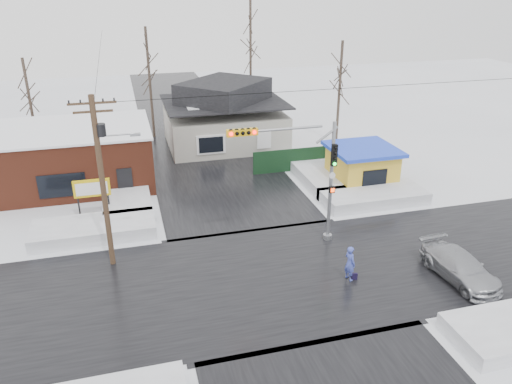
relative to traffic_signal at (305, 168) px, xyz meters
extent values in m
plane|color=white|center=(-2.43, -2.97, -4.54)|extent=(120.00, 120.00, 0.00)
cube|color=black|center=(-2.43, -2.97, -4.53)|extent=(10.00, 120.00, 0.02)
cube|color=black|center=(-2.43, -2.97, -4.53)|extent=(120.00, 10.00, 0.02)
cube|color=white|center=(-11.43, 4.03, -4.14)|extent=(7.00, 3.00, 0.80)
cube|color=white|center=(6.57, 4.03, -4.14)|extent=(7.00, 3.00, 0.80)
cube|color=white|center=(-9.43, 9.03, -4.14)|extent=(3.00, 8.00, 0.80)
cube|color=white|center=(4.57, 9.03, -4.14)|extent=(3.00, 8.00, 0.80)
cylinder|color=gray|center=(1.57, 0.03, -1.04)|extent=(0.20, 0.20, 7.00)
cylinder|color=gray|center=(1.57, 0.03, -4.39)|extent=(0.50, 0.50, 0.30)
cylinder|color=gray|center=(-1.43, 0.03, 2.26)|extent=(4.60, 0.14, 0.14)
cube|color=gold|center=(-3.43, 0.03, 2.26)|extent=(1.60, 0.28, 0.35)
sphere|color=#FF0C0C|center=(-4.03, -0.13, 2.26)|extent=(0.20, 0.20, 0.20)
sphere|color=#FF0C0C|center=(-2.83, -0.13, 2.26)|extent=(0.20, 0.20, 0.20)
cube|color=black|center=(1.57, -0.17, 0.66)|extent=(0.30, 0.22, 1.20)
sphere|color=#0CE533|center=(1.57, -0.31, 0.21)|extent=(0.18, 0.18, 0.18)
cube|color=black|center=(1.57, -0.17, -1.34)|extent=(0.30, 0.20, 0.35)
cylinder|color=#382619|center=(-10.43, 0.53, -0.04)|extent=(0.28, 0.28, 9.00)
cube|color=#382619|center=(-10.43, 0.53, 4.06)|extent=(2.20, 0.10, 0.10)
cube|color=#382619|center=(-10.43, 0.53, 3.66)|extent=(1.80, 0.10, 0.10)
cylinder|color=black|center=(-10.18, 0.53, 2.76)|extent=(0.44, 0.44, 0.60)
cylinder|color=gray|center=(-9.53, 0.53, 2.46)|extent=(1.80, 0.08, 0.08)
cube|color=gray|center=(-8.63, 0.53, 2.41)|extent=(0.50, 0.22, 0.12)
cube|color=maroon|center=(-13.43, 13.03, -2.54)|extent=(12.00, 8.00, 4.00)
cube|color=white|center=(-13.43, 13.03, -0.49)|extent=(12.20, 8.20, 0.15)
cube|color=black|center=(-13.43, 9.01, -3.14)|extent=(3.00, 0.08, 1.60)
cube|color=black|center=(-9.43, 9.01, -3.44)|extent=(1.00, 0.08, 2.20)
cylinder|color=black|center=(-12.33, 6.53, -3.64)|extent=(0.10, 0.10, 1.80)
cylinder|color=black|center=(-10.53, 6.53, -3.64)|extent=(0.10, 0.10, 1.80)
cube|color=gold|center=(-11.43, 6.53, -2.54)|extent=(2.20, 0.18, 1.10)
cube|color=white|center=(-11.43, 6.42, -2.54)|extent=(1.90, 0.02, 0.80)
cube|color=#AFAC9E|center=(-0.43, 19.03, -3.04)|extent=(10.00, 8.00, 3.00)
cube|color=black|center=(-0.43, 19.03, -0.64)|extent=(10.40, 8.40, 0.12)
pyramid|color=black|center=(-0.43, 19.03, 0.32)|extent=(9.00, 7.00, 1.80)
cube|color=maroon|center=(2.77, 20.03, 0.36)|extent=(0.70, 0.70, 1.40)
cube|color=white|center=(-2.43, 14.98, -3.14)|extent=(2.40, 0.12, 1.60)
cube|color=gold|center=(7.07, 7.03, -3.24)|extent=(4.00, 4.00, 2.60)
cube|color=blue|center=(7.07, 7.03, -1.79)|extent=(4.60, 4.60, 0.25)
cube|color=black|center=(7.07, 5.00, -3.24)|extent=(1.80, 0.06, 1.20)
cube|color=black|center=(4.07, 11.03, -3.64)|extent=(8.00, 0.12, 1.80)
cylinder|color=#332821|center=(-6.43, 23.03, 0.46)|extent=(0.24, 0.24, 10.00)
cylinder|color=#332821|center=(3.57, 25.03, 1.46)|extent=(0.24, 0.24, 12.00)
cylinder|color=#332821|center=(9.57, 17.03, -0.04)|extent=(0.24, 0.24, 9.00)
cylinder|color=#332821|center=(-16.43, 21.03, -0.54)|extent=(0.24, 0.24, 8.00)
imported|color=#4151B8|center=(0.96, -4.14, -3.61)|extent=(0.59, 0.76, 1.85)
imported|color=#A8AAAF|center=(6.29, -5.54, -3.86)|extent=(2.26, 4.83, 1.36)
cube|color=black|center=(1.23, -4.25, -4.36)|extent=(0.30, 0.17, 0.35)
camera|label=1|loc=(-9.11, -23.39, 9.42)|focal=35.00mm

